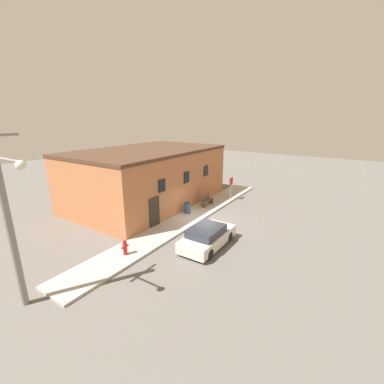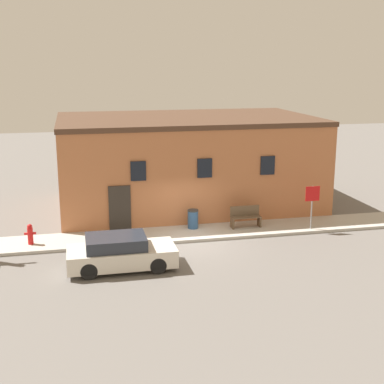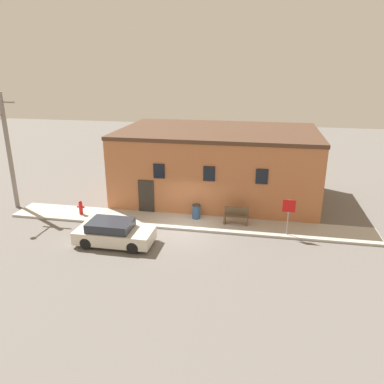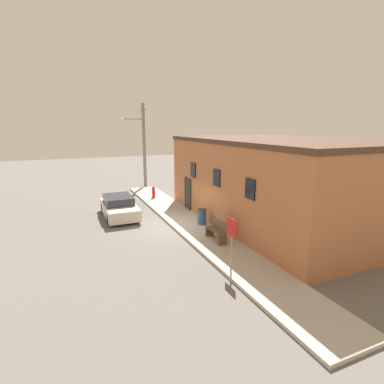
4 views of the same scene
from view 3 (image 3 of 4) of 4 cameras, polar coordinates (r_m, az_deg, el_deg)
name	(u,v)px [view 3 (image 3 of 4)]	position (r m, az deg, el deg)	size (l,w,h in m)	color
ground_plane	(182,231)	(21.52, -1.50, -5.92)	(80.00, 80.00, 0.00)	#66605B
sidewalk	(186,222)	(22.47, -0.90, -4.61)	(21.74, 2.19, 0.14)	#B2ADA3
brick_building	(218,164)	(26.37, 3.93, 4.33)	(13.36, 8.29, 4.83)	#B26B42
fire_hydrant	(81,207)	(24.31, -16.59, -2.27)	(0.49, 0.23, 0.88)	red
stop_sign	(289,210)	(20.87, 14.51, -2.74)	(0.69, 0.06, 2.02)	gray
bench	(236,216)	(22.06, 6.75, -3.67)	(1.40, 0.44, 0.99)	brown
trash_bin	(196,211)	(22.66, 0.66, -2.99)	(0.51, 0.51, 0.88)	#2D517F
utility_pole	(7,149)	(26.42, -26.33, 5.95)	(1.80, 2.15, 7.45)	gray
parked_car	(114,233)	(20.17, -11.82, -6.14)	(4.06, 1.81, 1.30)	black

